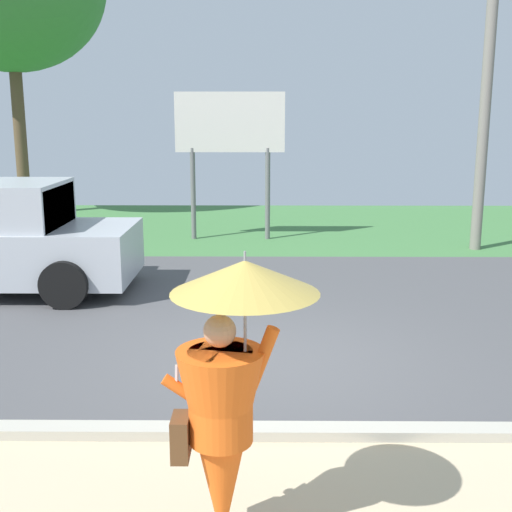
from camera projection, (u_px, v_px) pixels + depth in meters
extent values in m
cube|color=#4C4C4F|center=(270.00, 315.00, 10.14)|extent=(40.00, 8.00, 0.10)
cube|color=#427940|center=(266.00, 227.00, 17.95)|extent=(40.00, 8.00, 0.10)
cube|color=#B2AD9E|center=(274.00, 431.00, 6.21)|extent=(40.00, 0.24, 0.10)
cone|color=#E55B19|center=(221.00, 450.00, 4.51)|extent=(0.60, 0.60, 1.45)
cylinder|color=#E55B19|center=(221.00, 396.00, 4.43)|extent=(0.44, 0.44, 0.65)
sphere|color=tan|center=(220.00, 331.00, 4.33)|extent=(0.22, 0.22, 0.22)
cylinder|color=#E55B19|center=(262.00, 358.00, 4.37)|extent=(0.24, 0.09, 0.45)
cylinder|color=#E55B19|center=(182.00, 391.00, 4.44)|extent=(0.29, 0.08, 0.24)
cylinder|color=gray|center=(245.00, 326.00, 4.32)|extent=(0.02, 0.02, 0.75)
cone|color=gold|center=(245.00, 277.00, 4.25)|extent=(0.99, 0.99, 0.22)
cylinder|color=gray|center=(245.00, 259.00, 4.23)|extent=(0.02, 0.02, 0.10)
cube|color=#B7B7BC|center=(177.00, 375.00, 4.45)|extent=(0.02, 0.11, 0.16)
cube|color=brown|center=(181.00, 437.00, 4.44)|extent=(0.12, 0.24, 0.30)
cube|color=#ADB2BA|center=(7.00, 209.00, 11.03)|extent=(1.80, 1.84, 0.90)
cube|color=#2D3842|center=(57.00, 209.00, 11.02)|extent=(0.10, 1.70, 0.77)
cylinder|color=black|center=(96.00, 257.00, 12.22)|extent=(0.76, 0.28, 0.76)
cylinder|color=black|center=(65.00, 284.00, 10.26)|extent=(0.76, 0.28, 0.76)
cylinder|color=gray|center=(486.00, 92.00, 14.09)|extent=(0.24, 0.24, 6.90)
cylinder|color=slate|center=(193.00, 194.00, 15.81)|extent=(0.12, 0.12, 2.20)
cylinder|color=slate|center=(268.00, 194.00, 15.80)|extent=(0.12, 0.12, 2.20)
cube|color=silver|center=(230.00, 122.00, 15.45)|extent=(2.60, 0.10, 1.40)
cylinder|color=brown|center=(20.00, 132.00, 19.40)|extent=(0.36, 0.36, 4.90)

